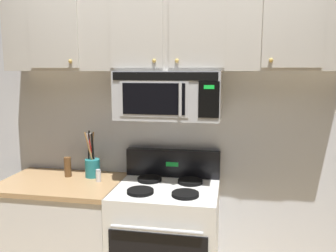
{
  "coord_description": "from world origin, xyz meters",
  "views": [
    {
      "loc": [
        0.46,
        -1.99,
        1.76
      ],
      "look_at": [
        0.0,
        0.49,
        1.35
      ],
      "focal_mm": 37.16,
      "sensor_mm": 36.0,
      "label": 1
    }
  ],
  "objects": [
    {
      "name": "utensil_crock_teal",
      "position": [
        -0.64,
        0.58,
        1.0
      ],
      "size": [
        0.12,
        0.12,
        0.38
      ],
      "color": "teal",
      "rests_on": "counter_segment"
    },
    {
      "name": "counter_segment",
      "position": [
        -0.84,
        0.43,
        0.45
      ],
      "size": [
        0.93,
        0.65,
        0.9
      ],
      "color": "silver",
      "rests_on": "ground_plane"
    },
    {
      "name": "pepper_mill",
      "position": [
        -0.84,
        0.55,
        0.98
      ],
      "size": [
        0.06,
        0.06,
        0.16
      ],
      "primitive_type": "cylinder",
      "color": "brown",
      "rests_on": "counter_segment"
    },
    {
      "name": "over_range_microwave",
      "position": [
        -0.0,
        0.54,
        1.58
      ],
      "size": [
        0.76,
        0.43,
        0.35
      ],
      "color": "#B7BABF"
    },
    {
      "name": "salt_shaker",
      "position": [
        -0.54,
        0.47,
        0.95
      ],
      "size": [
        0.04,
        0.04,
        0.1
      ],
      "color": "white",
      "rests_on": "counter_segment"
    },
    {
      "name": "stove_range",
      "position": [
        0.0,
        0.42,
        0.47
      ],
      "size": [
        0.76,
        0.69,
        1.12
      ],
      "color": "white",
      "rests_on": "ground_plane"
    },
    {
      "name": "upper_cabinets",
      "position": [
        -0.0,
        0.57,
        2.02
      ],
      "size": [
        2.5,
        0.36,
        0.55
      ],
      "color": "#BCB7AD"
    },
    {
      "name": "back_wall",
      "position": [
        0.0,
        0.79,
        1.35
      ],
      "size": [
        5.2,
        0.1,
        2.7
      ],
      "primitive_type": "cube",
      "color": "silver",
      "rests_on": "ground_plane"
    }
  ]
}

